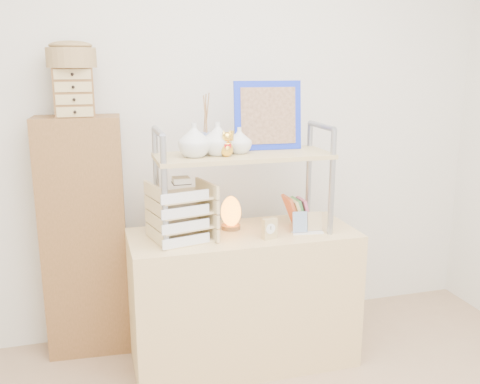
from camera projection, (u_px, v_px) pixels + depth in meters
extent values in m
cube|color=silver|center=(220.00, 119.00, 3.17)|extent=(3.40, 0.02, 2.60)
cube|color=tan|center=(243.00, 298.00, 2.92)|extent=(1.20, 0.50, 0.75)
cube|color=brown|center=(85.00, 238.00, 2.98)|extent=(0.47, 0.27, 1.35)
cylinder|color=#979BA4|center=(165.00, 194.00, 2.51)|extent=(0.03, 0.03, 0.55)
cylinder|color=#979BA4|center=(156.00, 181.00, 2.79)|extent=(0.03, 0.03, 0.55)
cylinder|color=#979BA4|center=(158.00, 132.00, 2.58)|extent=(0.03, 0.30, 0.03)
cylinder|color=#979BA4|center=(332.00, 183.00, 2.74)|extent=(0.03, 0.03, 0.55)
cylinder|color=#979BA4|center=(309.00, 172.00, 3.02)|extent=(0.03, 0.03, 0.55)
cylinder|color=#979BA4|center=(322.00, 126.00, 2.81)|extent=(0.03, 0.30, 0.03)
cube|color=tan|center=(243.00, 156.00, 2.73)|extent=(0.90, 0.34, 0.02)
imported|color=silver|center=(194.00, 140.00, 2.62)|extent=(0.16, 0.16, 0.17)
imported|color=silver|center=(218.00, 139.00, 2.67)|extent=(0.16, 0.16, 0.17)
imported|color=silver|center=(239.00, 140.00, 2.73)|extent=(0.13, 0.13, 0.13)
cylinder|color=#294CB4|center=(206.00, 142.00, 2.78)|extent=(0.07, 0.07, 0.10)
cube|color=#152CC6|center=(268.00, 116.00, 2.82)|extent=(0.36, 0.08, 0.36)
cube|color=brown|center=(268.00, 116.00, 2.81)|extent=(0.30, 0.05, 0.30)
cube|color=#CD5982|center=(304.00, 212.00, 2.90)|extent=(0.06, 0.12, 0.17)
cube|color=#4C994D|center=(299.00, 211.00, 2.92)|extent=(0.07, 0.12, 0.17)
cube|color=#CFC37C|center=(297.00, 213.00, 2.89)|extent=(0.07, 0.13, 0.17)
cube|color=#DE6334|center=(292.00, 212.00, 2.90)|extent=(0.08, 0.14, 0.16)
cube|color=tan|center=(182.00, 238.00, 2.72)|extent=(0.32, 0.30, 0.01)
cube|color=white|center=(186.00, 241.00, 2.60)|extent=(0.24, 0.07, 0.05)
cube|color=tan|center=(182.00, 224.00, 2.70)|extent=(0.32, 0.30, 0.01)
cube|color=white|center=(186.00, 227.00, 2.58)|extent=(0.24, 0.07, 0.05)
cube|color=tan|center=(181.00, 210.00, 2.68)|extent=(0.32, 0.30, 0.01)
cube|color=white|center=(186.00, 212.00, 2.56)|extent=(0.24, 0.07, 0.05)
cube|color=tan|center=(181.00, 196.00, 2.67)|extent=(0.32, 0.30, 0.01)
cube|color=white|center=(185.00, 197.00, 2.54)|extent=(0.24, 0.07, 0.05)
cube|color=beige|center=(181.00, 180.00, 2.63)|extent=(0.08, 0.08, 0.03)
cylinder|color=brown|center=(231.00, 227.00, 2.89)|extent=(0.10, 0.10, 0.02)
ellipsoid|color=orange|center=(231.00, 211.00, 2.86)|extent=(0.12, 0.11, 0.16)
cube|color=tan|center=(270.00, 229.00, 2.72)|extent=(0.08, 0.05, 0.11)
cylinder|color=white|center=(271.00, 229.00, 2.70)|extent=(0.05, 0.02, 0.05)
cube|color=white|center=(307.00, 232.00, 2.82)|extent=(0.17, 0.07, 0.01)
cube|color=navy|center=(300.00, 222.00, 2.79)|extent=(0.08, 0.03, 0.11)
cube|color=tan|center=(315.00, 221.00, 2.83)|extent=(0.08, 0.03, 0.10)
cube|color=brown|center=(74.00, 92.00, 2.77)|extent=(0.20, 0.15, 0.25)
cube|color=tan|center=(75.00, 112.00, 2.72)|extent=(0.18, 0.01, 0.05)
cube|color=tan|center=(74.00, 100.00, 2.70)|extent=(0.18, 0.01, 0.05)
cube|color=tan|center=(73.00, 87.00, 2.69)|extent=(0.18, 0.01, 0.05)
cube|color=tan|center=(72.00, 74.00, 2.67)|extent=(0.18, 0.01, 0.05)
cylinder|color=brown|center=(71.00, 58.00, 2.72)|extent=(0.25, 0.25, 0.10)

